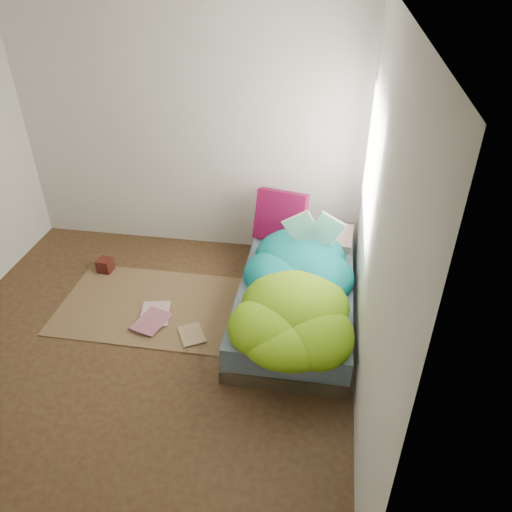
{
  "coord_description": "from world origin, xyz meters",
  "views": [
    {
      "loc": [
        1.43,
        -2.87,
        2.96
      ],
      "look_at": [
        0.84,
        0.75,
        0.53
      ],
      "focal_mm": 35.0,
      "sensor_mm": 36.0,
      "label": 1
    }
  ],
  "objects_px": {
    "bed": "(296,295)",
    "floor_book_a": "(141,315)",
    "pillow_magenta": "(281,216)",
    "open_book": "(314,220)",
    "floor_book_b": "(140,318)",
    "wooden_box": "(105,265)"
  },
  "relations": [
    {
      "from": "floor_book_a",
      "to": "wooden_box",
      "type": "bearing_deg",
      "value": 122.28
    },
    {
      "from": "bed",
      "to": "floor_book_a",
      "type": "distance_m",
      "value": 1.42
    },
    {
      "from": "wooden_box",
      "to": "floor_book_b",
      "type": "bearing_deg",
      "value": -47.8
    },
    {
      "from": "floor_book_a",
      "to": "floor_book_b",
      "type": "relative_size",
      "value": 1.04
    },
    {
      "from": "pillow_magenta",
      "to": "floor_book_a",
      "type": "distance_m",
      "value": 1.63
    },
    {
      "from": "bed",
      "to": "wooden_box",
      "type": "bearing_deg",
      "value": 171.6
    },
    {
      "from": "bed",
      "to": "pillow_magenta",
      "type": "xyz_separation_m",
      "value": [
        -0.24,
        0.69,
        0.42
      ]
    },
    {
      "from": "pillow_magenta",
      "to": "floor_book_b",
      "type": "relative_size",
      "value": 1.46
    },
    {
      "from": "pillow_magenta",
      "to": "floor_book_b",
      "type": "distance_m",
      "value": 1.65
    },
    {
      "from": "bed",
      "to": "open_book",
      "type": "relative_size",
      "value": 4.54
    },
    {
      "from": "open_book",
      "to": "floor_book_b",
      "type": "xyz_separation_m",
      "value": [
        -1.47,
        -0.63,
        -0.79
      ]
    },
    {
      "from": "floor_book_b",
      "to": "bed",
      "type": "bearing_deg",
      "value": 32.11
    },
    {
      "from": "floor_book_a",
      "to": "floor_book_b",
      "type": "xyz_separation_m",
      "value": [
        0.01,
        -0.05,
        0.0
      ]
    },
    {
      "from": "wooden_box",
      "to": "bed",
      "type": "bearing_deg",
      "value": -8.4
    },
    {
      "from": "wooden_box",
      "to": "floor_book_b",
      "type": "distance_m",
      "value": 0.91
    },
    {
      "from": "open_book",
      "to": "floor_book_b",
      "type": "distance_m",
      "value": 1.78
    },
    {
      "from": "pillow_magenta",
      "to": "floor_book_b",
      "type": "xyz_separation_m",
      "value": [
        -1.13,
        -1.07,
        -0.56
      ]
    },
    {
      "from": "floor_book_a",
      "to": "bed",
      "type": "bearing_deg",
      "value": 2.12
    },
    {
      "from": "wooden_box",
      "to": "open_book",
      "type": "bearing_deg",
      "value": -1.03
    },
    {
      "from": "floor_book_b",
      "to": "wooden_box",
      "type": "bearing_deg",
      "value": 148.74
    },
    {
      "from": "open_book",
      "to": "wooden_box",
      "type": "height_order",
      "value": "open_book"
    },
    {
      "from": "open_book",
      "to": "wooden_box",
      "type": "relative_size",
      "value": 3.23
    }
  ]
}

